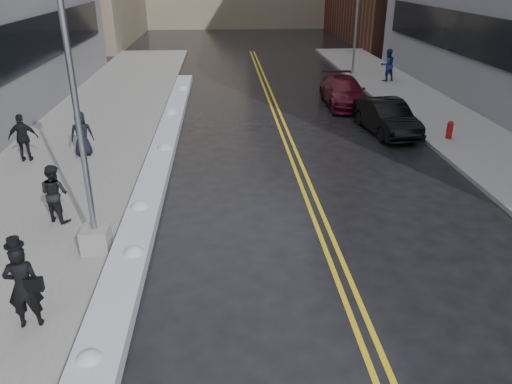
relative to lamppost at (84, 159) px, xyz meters
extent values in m
plane|color=black|center=(3.30, -2.00, -2.53)|extent=(160.00, 160.00, 0.00)
cube|color=gray|center=(-2.45, 8.00, -2.46)|extent=(5.50, 50.00, 0.15)
cube|color=gray|center=(13.30, 8.00, -2.46)|extent=(4.00, 50.00, 0.15)
cube|color=gold|center=(5.65, 8.00, -2.53)|extent=(0.12, 50.00, 0.01)
cube|color=gold|center=(5.95, 8.00, -2.53)|extent=(0.12, 50.00, 0.01)
cube|color=#B7B9C0|center=(0.85, 6.00, -2.36)|extent=(0.90, 30.00, 0.34)
cube|color=gray|center=(0.00, 0.00, -2.08)|extent=(0.65, 0.65, 0.60)
cylinder|color=gray|center=(0.00, 0.00, 1.72)|extent=(0.14, 0.14, 7.00)
cylinder|color=maroon|center=(12.30, 8.00, -2.08)|extent=(0.24, 0.24, 0.60)
sphere|color=maroon|center=(12.30, 8.00, -1.78)|extent=(0.26, 0.26, 0.26)
cylinder|color=maroon|center=(12.30, 8.00, -2.03)|extent=(0.25, 0.10, 0.10)
cylinder|color=gray|center=(11.80, 22.00, 0.12)|extent=(0.14, 0.14, 5.00)
imported|color=black|center=(-0.65, -2.78, -1.51)|extent=(0.70, 0.52, 1.75)
imported|color=black|center=(-1.40, 1.69, -1.58)|extent=(0.98, 0.91, 1.61)
imported|color=black|center=(-1.98, 6.96, -1.56)|extent=(0.88, 0.65, 1.64)
imported|color=black|center=(-3.89, 6.52, -1.53)|extent=(1.05, 0.55, 1.71)
imported|color=navy|center=(13.24, 19.36, -1.43)|extent=(1.09, 0.94, 1.91)
imported|color=black|center=(10.10, 9.36, -1.83)|extent=(1.97, 4.42, 1.41)
imported|color=#480B18|center=(9.38, 14.20, -1.83)|extent=(2.06, 4.85, 1.40)
camera|label=1|loc=(3.17, -10.83, 3.92)|focal=35.00mm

